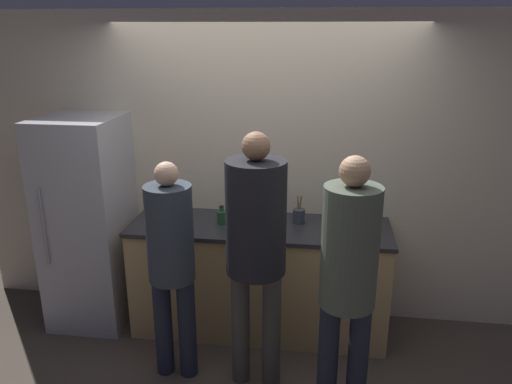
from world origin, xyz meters
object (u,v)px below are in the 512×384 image
Objects in this scene: utensil_crock at (299,215)px; cup_black at (251,225)px; refrigerator at (89,222)px; bottle_dark at (187,220)px; fruit_bowl at (259,211)px; person_left at (171,256)px; bottle_green at (222,217)px; person_center at (256,237)px; bottle_amber at (176,214)px; person_right at (348,273)px.

utensil_crock reaches higher than cup_black.
bottle_dark is (0.89, -0.12, 0.11)m from refrigerator.
utensil_crock reaches higher than fruit_bowl.
person_left is at bearing -120.49° from fruit_bowl.
refrigerator is 11.62× the size of bottle_green.
fruit_bowl is (-0.09, 0.86, -0.14)m from person_center.
person_left is 5.86× the size of fruit_bowl.
bottle_green is (-0.62, -0.11, -0.00)m from utensil_crock.
person_left is 0.99m from fruit_bowl.
refrigerator reaches higher than fruit_bowl.
bottle_dark reaches higher than bottle_amber.
cup_black is (0.25, -0.09, -0.02)m from bottle_green.
bottle_amber is 0.97× the size of bottle_dark.
utensil_crock is 0.63m from bottle_green.
person_left reaches higher than cup_black.
person_right is 11.21× the size of bottle_dark.
person_left is at bearing -86.70° from bottle_dark.
person_center is 0.78m from bottle_green.
cup_black is (-0.12, 0.58, -0.15)m from person_center.
bottle_dark reaches higher than bottle_green.
cup_black is at bearing -3.72° from refrigerator.
fruit_bowl is 0.28m from cup_black.
person_right reaches higher than bottle_amber.
refrigerator is at bearing -176.42° from utensil_crock.
utensil_crock is 2.85× the size of cup_black.
utensil_crock is at bearing 10.19° from bottle_green.
refrigerator is at bearing -172.55° from fruit_bowl.
refrigerator is 0.91m from bottle_dark.
utensil_crock is 1.01m from bottle_amber.
bottle_dark is at bearing -150.14° from fruit_bowl.
bottle_dark reaches higher than fruit_bowl.
bottle_amber is (-0.38, 0.00, -0.00)m from bottle_green.
cup_black is at bearing 50.30° from person_left.
refrigerator is 0.97× the size of person_center.
person_center is at bearing -107.47° from utensil_crock.
bottle_green reaches higher than cup_black.
person_right is at bearing -35.66° from bottle_amber.
utensil_crock is at bearing -12.55° from fruit_bowl.
person_left reaches higher than bottle_green.
cup_black is (-0.36, -0.20, -0.02)m from utensil_crock.
bottle_amber is at bearing 179.51° from bottle_green.
utensil_crock is at bearing 108.07° from person_right.
person_center is 12.00× the size of bottle_amber.
person_right is 1.66m from bottle_amber.
person_right is 7.72× the size of utensil_crock.
person_center reaches higher than person_right.
cup_black is at bearing -19.88° from bottle_green.
fruit_bowl is at bearing 96.29° from person_center.
fruit_bowl is 1.20× the size of utensil_crock.
person_center is 22.73× the size of cup_black.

